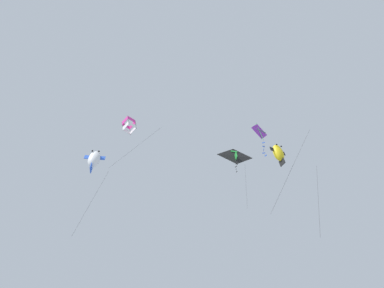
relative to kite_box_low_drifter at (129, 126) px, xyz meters
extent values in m
cube|color=#DB2D93|center=(-0.24, -0.04, 0.58)|extent=(0.28, 0.87, 0.44)
cube|color=#DB2D93|center=(0.56, 0.07, 0.31)|extent=(0.28, 0.87, 0.44)
cube|color=#DB2D93|center=(0.21, -0.41, 0.44)|extent=(0.95, 0.15, 0.70)
cube|color=#DB2D93|center=(0.10, 0.44, 0.44)|extent=(0.95, 0.15, 0.70)
cube|color=white|center=(-0.51, -0.07, -0.23)|extent=(0.28, 0.87, 0.44)
cube|color=white|center=(0.29, 0.04, -0.50)|extent=(0.28, 0.87, 0.44)
cube|color=white|center=(-0.05, -0.44, -0.37)|extent=(0.95, 0.15, 0.70)
cube|color=white|center=(-0.17, 0.41, -0.37)|extent=(0.95, 0.15, 0.70)
cylinder|color=#332D28|center=(-0.32, -0.48, 0.17)|extent=(0.47, 0.10, 1.32)
cylinder|color=#332D28|center=(-0.43, 0.37, 0.17)|extent=(0.47, 0.10, 1.32)
cylinder|color=#332D28|center=(0.48, -0.37, -0.10)|extent=(0.47, 0.10, 1.32)
cylinder|color=#332D28|center=(0.37, 0.48, -0.10)|extent=(0.47, 0.10, 1.32)
cylinder|color=#47474C|center=(-2.21, -0.02, -3.57)|extent=(0.02, 4.07, 5.98)
ellipsoid|color=yellow|center=(-12.90, -2.76, -9.20)|extent=(0.76, 0.66, 1.20)
cube|color=black|center=(-12.92, -3.06, -9.06)|extent=(0.14, 0.41, 0.25)
cube|color=black|center=(-12.82, -2.48, -9.06)|extent=(0.14, 0.41, 0.25)
cube|color=black|center=(-13.02, -2.74, -9.85)|extent=(0.41, 0.11, 0.41)
sphere|color=black|center=(-13.06, -2.89, -8.80)|extent=(0.12, 0.10, 0.10)
sphere|color=black|center=(-13.01, -2.59, -8.80)|extent=(0.12, 0.10, 0.10)
cylinder|color=#47474C|center=(-14.27, -3.05, -12.23)|extent=(0.63, 2.49, 4.57)
cube|color=purple|center=(-11.04, -3.98, -5.87)|extent=(0.22, 1.38, 1.37)
cylinder|color=green|center=(-11.06, -3.98, -5.86)|extent=(0.34, 0.05, 1.57)
cylinder|color=green|center=(-11.04, -3.98, -5.75)|extent=(0.17, 1.11, 0.03)
cylinder|color=#47474C|center=(-11.20, -3.98, -6.78)|extent=(0.03, 0.04, 0.25)
cube|color=blue|center=(-11.22, -3.97, -6.90)|extent=(0.16, 0.10, 0.06)
cylinder|color=#47474C|center=(-11.19, -3.99, -7.02)|extent=(0.04, 0.07, 0.25)
cube|color=blue|center=(-11.16, -4.00, -7.15)|extent=(0.06, 0.17, 0.06)
cylinder|color=#47474C|center=(-11.15, -3.99, -7.27)|extent=(0.04, 0.03, 0.25)
cube|color=blue|center=(-11.14, -3.97, -7.39)|extent=(0.13, 0.14, 0.06)
cylinder|color=#47474C|center=(-11.13, -3.96, -7.52)|extent=(0.03, 0.03, 0.25)
cube|color=blue|center=(-11.12, -3.95, -7.64)|extent=(0.14, 0.13, 0.06)
cylinder|color=#47474C|center=(-11.17, -3.96, -7.77)|extent=(0.02, 0.11, 0.25)
cube|color=blue|center=(-11.22, -3.96, -7.89)|extent=(0.17, 0.05, 0.06)
cylinder|color=#47474C|center=(-13.11, -3.53, -9.78)|extent=(0.94, 3.86, 6.27)
ellipsoid|color=white|center=(-2.60, 3.29, -6.58)|extent=(1.37, 1.26, 1.73)
cube|color=blue|center=(-2.76, 2.91, -6.40)|extent=(0.43, 0.56, 0.35)
cube|color=blue|center=(-2.33, 3.61, -6.40)|extent=(0.43, 0.56, 0.35)
cube|color=blue|center=(-2.85, 3.44, -7.48)|extent=(0.56, 0.38, 0.63)
sphere|color=black|center=(-2.82, 3.18, -6.00)|extent=(0.20, 0.19, 0.16)
sphere|color=black|center=(-2.60, 3.54, -6.00)|extent=(0.20, 0.19, 0.16)
cylinder|color=#47474C|center=(-3.66, 3.22, -10.10)|extent=(0.52, 1.56, 4.97)
pyramid|color=black|center=(-6.25, -6.75, -3.89)|extent=(1.37, 2.10, 1.35)
cube|color=green|center=(-6.39, -6.67, -4.02)|extent=(0.61, 0.35, 0.74)
cube|color=green|center=(-6.12, -6.81, -3.32)|extent=(0.32, 0.51, 0.15)
cylinder|color=#47474C|center=(-6.39, -6.68, -4.68)|extent=(0.02, 0.03, 0.23)
cube|color=black|center=(-6.40, -6.68, -4.79)|extent=(0.04, 0.17, 0.06)
cylinder|color=#47474C|center=(-6.36, -6.66, -4.90)|extent=(0.06, 0.09, 0.23)
cube|color=black|center=(-6.32, -6.63, -5.01)|extent=(0.17, 0.04, 0.06)
cylinder|color=#47474C|center=(-6.32, -6.64, -5.12)|extent=(0.02, 0.02, 0.23)
cube|color=black|center=(-6.31, -6.65, -5.24)|extent=(0.14, 0.13, 0.06)
cylinder|color=#47474C|center=(-6.32, -6.66, -5.35)|extent=(0.04, 0.01, 0.23)
cube|color=black|center=(-6.32, -6.68, -5.46)|extent=(0.17, 0.08, 0.06)
cylinder|color=#47474C|center=(-6.87, -6.95, -6.78)|extent=(0.57, 0.98, 4.44)
camera|label=1|loc=(-20.76, 9.24, -19.16)|focal=30.23mm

